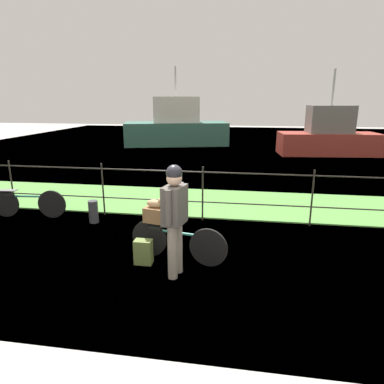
% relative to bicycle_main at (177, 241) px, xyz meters
% --- Properties ---
extents(ground_plane, '(60.00, 60.00, 0.00)m').
position_rel_bicycle_main_xyz_m(ground_plane, '(0.17, -0.38, -0.33)').
color(ground_plane, '#9E9993').
extents(grass_strip, '(27.00, 2.40, 0.03)m').
position_rel_bicycle_main_xyz_m(grass_strip, '(0.17, 3.27, -0.32)').
color(grass_strip, '#569342').
rests_on(grass_strip, ground).
extents(harbor_water, '(30.00, 30.00, 0.00)m').
position_rel_bicycle_main_xyz_m(harbor_water, '(0.17, 12.79, -0.33)').
color(harbor_water, '#426684').
rests_on(harbor_water, ground).
extents(iron_fence, '(18.04, 0.04, 1.19)m').
position_rel_bicycle_main_xyz_m(iron_fence, '(0.17, 1.96, 0.37)').
color(iron_fence, '#28231E').
rests_on(iron_fence, ground).
extents(bicycle_main, '(1.63, 0.39, 0.62)m').
position_rel_bicycle_main_xyz_m(bicycle_main, '(0.00, 0.00, 0.00)').
color(bicycle_main, black).
rests_on(bicycle_main, ground).
extents(wooden_crate, '(0.37, 0.31, 0.24)m').
position_rel_bicycle_main_xyz_m(wooden_crate, '(-0.37, 0.08, 0.41)').
color(wooden_crate, brown).
rests_on(wooden_crate, bicycle_main).
extents(terrier_dog, '(0.32, 0.19, 0.18)m').
position_rel_bicycle_main_xyz_m(terrier_dog, '(-0.35, 0.07, 0.61)').
color(terrier_dog, tan).
rests_on(terrier_dog, wooden_crate).
extents(cyclist_person, '(0.34, 0.53, 1.68)m').
position_rel_bicycle_main_xyz_m(cyclist_person, '(0.07, -0.48, 0.67)').
color(cyclist_person, gray).
rests_on(cyclist_person, ground).
extents(backpack_on_paving, '(0.28, 0.18, 0.40)m').
position_rel_bicycle_main_xyz_m(backpack_on_paving, '(-0.50, -0.20, -0.13)').
color(backpack_on_paving, olive).
rests_on(backpack_on_paving, ground).
extents(mooring_bollard, '(0.20, 0.20, 0.48)m').
position_rel_bicycle_main_xyz_m(mooring_bollard, '(-2.11, 1.46, -0.09)').
color(mooring_bollard, '#38383D').
rests_on(mooring_bollard, ground).
extents(bicycle_parked, '(1.69, 0.24, 0.62)m').
position_rel_bicycle_main_xyz_m(bicycle_parked, '(-3.70, 1.56, -0.00)').
color(bicycle_parked, black).
rests_on(bicycle_parked, ground).
extents(moored_boat_near, '(4.65, 2.17, 3.87)m').
position_rel_bicycle_main_xyz_m(moored_boat_near, '(4.84, 11.97, 0.49)').
color(moored_boat_near, '#9E3328').
rests_on(moored_boat_near, ground).
extents(moored_boat_mid, '(6.14, 3.66, 4.28)m').
position_rel_bicycle_main_xyz_m(moored_boat_mid, '(-2.97, 14.37, 0.65)').
color(moored_boat_mid, '#336656').
rests_on(moored_boat_mid, ground).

